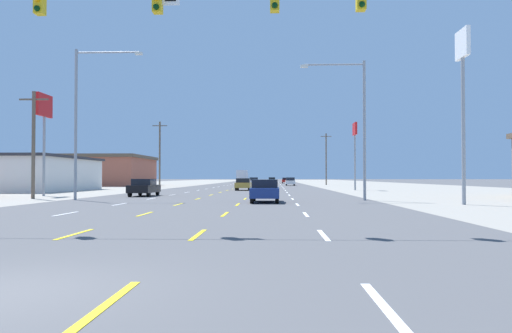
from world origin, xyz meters
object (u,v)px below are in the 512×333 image
box_truck_inner_left_farther (242,176)px  pole_sign_right_row_1 (355,139)px  hatchback_inner_right_farthest (272,180)px  streetlight_left_row_0 (83,112)px  hatchback_far_right_midfar (290,181)px  sedan_center_turn_mid (243,184)px  hatchback_center_turn_far (254,181)px  sedan_inner_right_nearest (265,190)px  sedan_far_right_distant_a (286,180)px  pole_sign_right_row_0 (463,75)px  streetlight_right_row_0 (357,119)px  pole_sign_left_row_1 (44,116)px  sedan_far_left_near (144,187)px

box_truck_inner_left_farther → pole_sign_right_row_1: pole_sign_right_row_1 is taller
hatchback_inner_right_farthest → streetlight_left_row_0: bearing=-98.5°
hatchback_far_right_midfar → hatchback_inner_right_farthest: (-3.56, 28.88, 0.00)m
sedan_center_turn_mid → hatchback_center_turn_far: (-0.22, 37.26, 0.03)m
sedan_inner_right_nearest → hatchback_center_turn_far: (-3.36, 65.25, 0.03)m
sedan_inner_right_nearest → sedan_center_turn_mid: size_ratio=1.00×
streetlight_left_row_0 → sedan_far_right_distant_a: bearing=79.6°
hatchback_center_turn_far → sedan_center_turn_mid: bearing=-89.7°
sedan_far_right_distant_a → pole_sign_right_row_0: size_ratio=0.44×
sedan_inner_right_nearest → pole_sign_right_row_1: (10.53, 28.93, 5.55)m
pole_sign_right_row_0 → streetlight_right_row_0: bearing=136.6°
sedan_inner_right_nearest → hatchback_inner_right_farthest: size_ratio=1.15×
sedan_center_turn_mid → box_truck_inner_left_farther: 57.62m
sedan_far_right_distant_a → pole_sign_left_row_1: (-22.59, -82.88, 6.07)m
pole_sign_left_row_1 → pole_sign_right_row_0: 33.05m
box_truck_inner_left_farther → sedan_center_turn_mid: bearing=-86.2°
streetlight_left_row_0 → hatchback_inner_right_farthest: bearing=81.5°
hatchback_inner_right_farthest → hatchback_center_turn_far: bearing=-98.1°
streetlight_left_row_0 → pole_sign_left_row_1: bearing=131.0°
sedan_far_left_near → pole_sign_left_row_1: bearing=179.9°
box_truck_inner_left_farther → pole_sign_right_row_0: size_ratio=0.70×
hatchback_far_right_midfar → pole_sign_right_row_1: size_ratio=0.47×
sedan_far_right_distant_a → pole_sign_right_row_1: (7.01, -63.58, 5.55)m
sedan_inner_right_nearest → box_truck_inner_left_farther: box_truck_inner_left_farther is taller
hatchback_center_turn_far → pole_sign_right_row_0: size_ratio=0.38×
box_truck_inner_left_farther → pole_sign_right_row_1: bearing=-72.8°
sedan_center_turn_mid → box_truck_inner_left_farther: bearing=93.8°
sedan_far_left_near → hatchback_center_turn_far: (7.05, 55.63, 0.03)m
hatchback_inner_right_farthest → streetlight_right_row_0: streetlight_right_row_0 is taller
sedan_center_turn_mid → pole_sign_left_row_1: pole_sign_left_row_1 is taller
sedan_center_turn_mid → hatchback_far_right_midfar: bearing=78.2°
box_truck_inner_left_farther → streetlight_right_row_0: 84.02m
sedan_center_turn_mid → sedan_inner_right_nearest: bearing=-83.6°
hatchback_far_right_midfar → box_truck_inner_left_farther: size_ratio=0.54×
box_truck_inner_left_farther → pole_sign_right_row_0: 90.03m
sedan_far_left_near → sedan_far_right_distant_a: size_ratio=1.00×
box_truck_inner_left_farther → pole_sign_right_row_1: size_ratio=0.87×
pole_sign_right_row_1 → pole_sign_right_row_0: bearing=-87.9°
hatchback_inner_right_farthest → sedan_far_right_distant_a: (3.43, 3.00, -0.03)m
box_truck_inner_left_farther → streetlight_left_row_0: streetlight_left_row_0 is taller
hatchback_center_turn_far → pole_sign_left_row_1: 58.11m
box_truck_inner_left_farther → pole_sign_left_row_1: pole_sign_left_row_1 is taller
box_truck_inner_left_farther → sedan_far_right_distant_a: box_truck_inner_left_farther is taller
sedan_far_left_near → hatchback_inner_right_farthest: hatchback_inner_right_farthest is taller
hatchback_center_turn_far → pole_sign_right_row_0: pole_sign_right_row_0 is taller
hatchback_center_turn_far → pole_sign_right_row_1: size_ratio=0.47×
sedan_far_left_near → box_truck_inner_left_farther: box_truck_inner_left_farther is taller
hatchback_center_turn_far → streetlight_right_row_0: size_ratio=0.40×
hatchback_center_turn_far → sedan_far_right_distant_a: hatchback_center_turn_far is taller
hatchback_inner_right_farthest → streetlight_right_row_0: 87.27m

